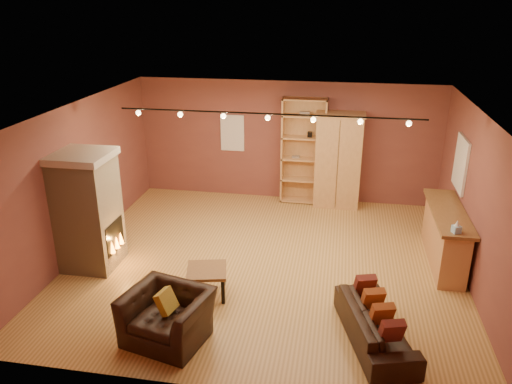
% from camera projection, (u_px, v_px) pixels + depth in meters
% --- Properties ---
extents(floor, '(7.00, 7.00, 0.00)m').
position_uv_depth(floor, '(265.00, 262.00, 9.17)').
color(floor, '#AA7B3C').
rests_on(floor, ground).
extents(ceiling, '(7.00, 7.00, 0.00)m').
position_uv_depth(ceiling, '(266.00, 112.00, 8.15)').
color(ceiling, '#59321C').
rests_on(ceiling, back_wall).
extents(back_wall, '(7.00, 0.02, 2.80)m').
position_uv_depth(back_wall, '(287.00, 141.00, 11.64)').
color(back_wall, brown).
rests_on(back_wall, floor).
extents(left_wall, '(0.02, 6.50, 2.80)m').
position_uv_depth(left_wall, '(79.00, 179.00, 9.22)').
color(left_wall, brown).
rests_on(left_wall, floor).
extents(right_wall, '(0.02, 6.50, 2.80)m').
position_uv_depth(right_wall, '(478.00, 205.00, 8.09)').
color(right_wall, brown).
rests_on(right_wall, floor).
extents(fireplace, '(1.01, 0.98, 2.12)m').
position_uv_depth(fireplace, '(88.00, 211.00, 8.72)').
color(fireplace, tan).
rests_on(fireplace, floor).
extents(back_window, '(0.56, 0.04, 0.86)m').
position_uv_depth(back_window, '(232.00, 133.00, 11.77)').
color(back_window, white).
rests_on(back_window, back_wall).
extents(bookcase, '(1.01, 0.39, 2.46)m').
position_uv_depth(bookcase, '(304.00, 150.00, 11.51)').
color(bookcase, tan).
rests_on(bookcase, floor).
extents(armoire, '(1.08, 0.61, 2.19)m').
position_uv_depth(armoire, '(338.00, 160.00, 11.30)').
color(armoire, tan).
rests_on(armoire, floor).
extents(bar_counter, '(0.58, 2.14, 1.02)m').
position_uv_depth(bar_counter, '(445.00, 236.00, 9.00)').
color(bar_counter, tan).
rests_on(bar_counter, floor).
extents(tissue_box, '(0.16, 0.16, 0.23)m').
position_uv_depth(tissue_box, '(457.00, 228.00, 7.96)').
color(tissue_box, '#91C2E9').
rests_on(tissue_box, bar_counter).
extents(right_window, '(0.05, 0.90, 1.00)m').
position_uv_depth(right_window, '(461.00, 164.00, 9.29)').
color(right_window, white).
rests_on(right_window, right_wall).
extents(loveseat, '(1.01, 1.88, 0.76)m').
position_uv_depth(loveseat, '(376.00, 319.00, 6.94)').
color(loveseat, black).
rests_on(loveseat, floor).
extents(armchair, '(1.26, 0.97, 0.98)m').
position_uv_depth(armchair, '(167.00, 309.00, 6.96)').
color(armchair, black).
rests_on(armchair, floor).
extents(coffee_table, '(0.75, 0.75, 0.47)m').
position_uv_depth(coffee_table, '(207.00, 273.00, 8.02)').
color(coffee_table, brown).
rests_on(coffee_table, floor).
extents(track_rail, '(5.20, 0.09, 0.13)m').
position_uv_depth(track_rail, '(268.00, 116.00, 8.37)').
color(track_rail, black).
rests_on(track_rail, ceiling).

